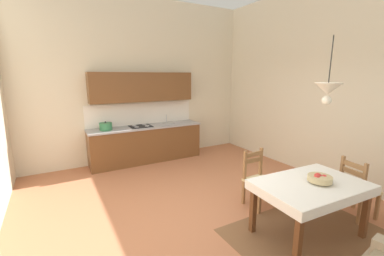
{
  "coord_description": "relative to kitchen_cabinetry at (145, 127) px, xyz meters",
  "views": [
    {
      "loc": [
        -2.04,
        -3.0,
        2.13
      ],
      "look_at": [
        0.17,
        0.9,
        1.19
      ],
      "focal_mm": 23.52,
      "sensor_mm": 36.0,
      "label": 1
    }
  ],
  "objects": [
    {
      "name": "ground_plane",
      "position": [
        0.04,
        -2.91,
        -0.91
      ],
      "size": [
        6.26,
        6.97,
        0.1
      ],
      "primitive_type": "cube",
      "color": "#B7704C"
    },
    {
      "name": "wall_back",
      "position": [
        0.04,
        0.33,
        1.14
      ],
      "size": [
        6.26,
        0.12,
        3.98
      ],
      "primitive_type": "cube",
      "color": "beige",
      "rests_on": "ground_plane"
    },
    {
      "name": "wall_right",
      "position": [
        2.93,
        -2.91,
        1.14
      ],
      "size": [
        0.12,
        6.97,
        3.98
      ],
      "primitive_type": "cube",
      "color": "beige",
      "rests_on": "ground_plane"
    },
    {
      "name": "area_rug",
      "position": [
        0.87,
        -4.11,
        -0.85
      ],
      "size": [
        2.1,
        1.6,
        0.01
      ],
      "primitive_type": "cube",
      "color": "brown",
      "rests_on": "ground_plane"
    },
    {
      "name": "kitchen_cabinetry",
      "position": [
        0.0,
        0.0,
        0.0
      ],
      "size": [
        2.78,
        0.63,
        2.2
      ],
      "color": "brown",
      "rests_on": "ground_plane"
    },
    {
      "name": "dining_table",
      "position": [
        0.87,
        -4.01,
        -0.23
      ],
      "size": [
        1.48,
        1.02,
        0.75
      ],
      "color": "brown",
      "rests_on": "ground_plane"
    },
    {
      "name": "dining_chair_kitchen_side",
      "position": [
        0.86,
        -3.08,
        -0.41
      ],
      "size": [
        0.43,
        0.43,
        0.93
      ],
      "color": "#D1BC89",
      "rests_on": "ground_plane"
    },
    {
      "name": "dining_chair_window_side",
      "position": [
        1.9,
        -4.08,
        -0.41
      ],
      "size": [
        0.49,
        0.49,
        0.93
      ],
      "color": "#D1BC89",
      "rests_on": "ground_plane"
    },
    {
      "name": "fruit_bowl",
      "position": [
        0.95,
        -4.07,
        -0.04
      ],
      "size": [
        0.3,
        0.3,
        0.12
      ],
      "color": "tan",
      "rests_on": "dining_table"
    },
    {
      "name": "pendant_lamp",
      "position": [
        0.91,
        -4.07,
        1.11
      ],
      "size": [
        0.32,
        0.32,
        0.8
      ],
      "color": "black"
    }
  ]
}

